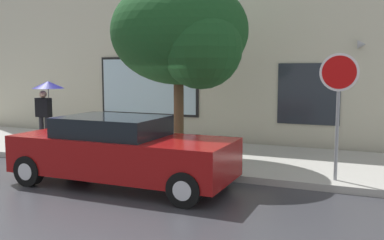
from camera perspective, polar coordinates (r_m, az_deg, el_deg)
ground_plane at (r=9.38m, az=-10.46°, el=-8.17°), size 60.00×60.00×0.00m
sidewalk at (r=11.91m, az=-2.44°, el=-4.54°), size 20.00×4.00×0.15m
building_facade at (r=14.03m, az=1.93°, el=11.10°), size 20.00×0.67×7.00m
parked_car at (r=8.95m, az=-9.51°, el=-4.14°), size 4.64×1.85×1.44m
fire_hydrant at (r=12.25m, az=-14.19°, el=-2.41°), size 0.30×0.44×0.72m
pedestrian_with_umbrella at (r=13.62m, az=-18.92°, el=3.24°), size 0.95×0.95×1.92m
street_tree at (r=10.59m, az=-1.23°, el=11.31°), size 3.50×2.98×4.51m
stop_sign at (r=8.99m, az=19.06°, el=3.67°), size 0.76×0.10×2.58m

